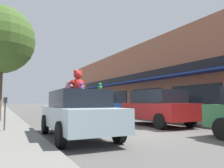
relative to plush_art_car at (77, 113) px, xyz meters
name	(u,v)px	position (x,y,z in m)	size (l,w,h in m)	color
ground_plane	(140,133)	(2.52, -0.11, -0.86)	(260.00, 260.00, 0.00)	#514F4C
storefront_row	(194,80)	(15.92, 9.36, 2.62)	(13.60, 39.71, 6.95)	#9E6047
plush_art_car	(77,113)	(0.00, 0.00, 0.00)	(2.08, 4.82, 1.61)	#ADC6D1
teddy_bear_giant	(78,81)	(0.14, 0.45, 1.14)	(0.60, 0.42, 0.80)	red
teddy_bear_blue	(75,87)	(0.12, 0.72, 0.93)	(0.27, 0.17, 0.36)	blue
teddy_bear_pink	(69,86)	(-0.15, 0.58, 0.94)	(0.28, 0.18, 0.37)	pink
teddy_bear_teal	(68,88)	(-0.02, 1.20, 0.91)	(0.23, 0.21, 0.32)	teal
teddy_bear_purple	(81,87)	(0.05, -0.24, 0.89)	(0.20, 0.12, 0.28)	purple
teddy_bear_green	(100,86)	(0.46, -0.88, 0.86)	(0.17, 0.10, 0.23)	green
teddy_bear_orange	(83,89)	(0.45, 0.76, 0.88)	(0.20, 0.16, 0.27)	orange
parked_car_far_center	(157,107)	(4.86, 1.72, 0.10)	(2.04, 4.17, 1.81)	maroon
parked_car_far_right	(100,105)	(4.86, 9.10, 0.06)	(1.96, 4.29, 1.72)	#1E4793
street_tree	(0,40)	(-2.54, 6.91, 3.98)	(4.01, 4.01, 6.75)	brown
parking_meter	(5,109)	(-2.20, 2.17, 0.09)	(0.14, 0.10, 1.27)	#4C4C51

